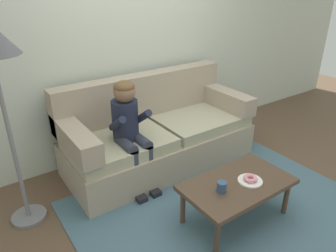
# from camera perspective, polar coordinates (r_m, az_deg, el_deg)

# --- Properties ---
(ground) EXTENTS (10.00, 10.00, 0.00)m
(ground) POSITION_cam_1_polar(r_m,az_deg,el_deg) (3.22, 6.93, -12.73)
(ground) COLOR brown
(wall_back) EXTENTS (8.00, 0.10, 2.80)m
(wall_back) POSITION_cam_1_polar(r_m,az_deg,el_deg) (3.74, -6.73, 16.28)
(wall_back) COLOR beige
(wall_back) RESTS_ON ground
(area_rug) EXTENTS (2.58, 2.07, 0.01)m
(area_rug) POSITION_cam_1_polar(r_m,az_deg,el_deg) (3.08, 10.10, -14.90)
(area_rug) COLOR #476675
(area_rug) RESTS_ON ground
(couch) EXTENTS (2.10, 0.90, 0.99)m
(couch) POSITION_cam_1_polar(r_m,az_deg,el_deg) (3.60, -1.94, -1.55)
(couch) COLOR tan
(couch) RESTS_ON ground
(coffee_table) EXTENTS (0.96, 0.55, 0.39)m
(coffee_table) POSITION_cam_1_polar(r_m,az_deg,el_deg) (2.82, 12.35, -10.58)
(coffee_table) COLOR #4C3828
(coffee_table) RESTS_ON ground
(person_child) EXTENTS (0.34, 0.58, 1.10)m
(person_child) POSITION_cam_1_polar(r_m,az_deg,el_deg) (3.09, -6.99, 0.13)
(person_child) COLOR #1E2338
(person_child) RESTS_ON ground
(plate) EXTENTS (0.21, 0.21, 0.01)m
(plate) POSITION_cam_1_polar(r_m,az_deg,el_deg) (2.83, 14.54, -9.52)
(plate) COLOR white
(plate) RESTS_ON coffee_table
(donut) EXTENTS (0.14, 0.14, 0.04)m
(donut) POSITION_cam_1_polar(r_m,az_deg,el_deg) (2.82, 14.59, -9.10)
(donut) COLOR pink
(donut) RESTS_ON plate
(mug) EXTENTS (0.08, 0.08, 0.09)m
(mug) POSITION_cam_1_polar(r_m,az_deg,el_deg) (2.64, 9.63, -10.75)
(mug) COLOR #334C72
(mug) RESTS_ON coffee_table
(toy_controller) EXTENTS (0.23, 0.09, 0.05)m
(toy_controller) POSITION_cam_1_polar(r_m,az_deg,el_deg) (3.65, 13.41, -7.80)
(toy_controller) COLOR #339E56
(toy_controller) RESTS_ON ground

